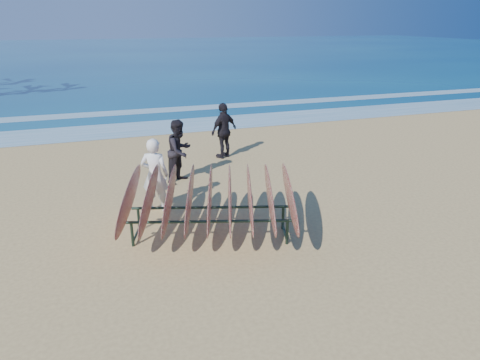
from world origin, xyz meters
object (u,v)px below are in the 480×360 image
Objects in this scene: person_white at (155,175)px; person_dark_a at (180,151)px; surfboard_rack at (210,198)px; person_dark_b at (224,131)px.

person_white reaches higher than person_dark_a.
person_dark_a is at bearing 105.92° from surfboard_rack.
person_dark_b reaches higher than person_dark_a.
surfboard_rack is 2.24× the size of person_white.
person_dark_b is at bearing -102.34° from person_white.
person_dark_b is (2.61, 3.35, 0.02)m from person_white.
person_dark_a is (0.89, 1.69, -0.00)m from person_white.
person_white is 1.91m from person_dark_a.
person_dark_b is (1.78, 5.01, 0.01)m from surfboard_rack.
surfboard_rack is at bearing 141.87° from person_white.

